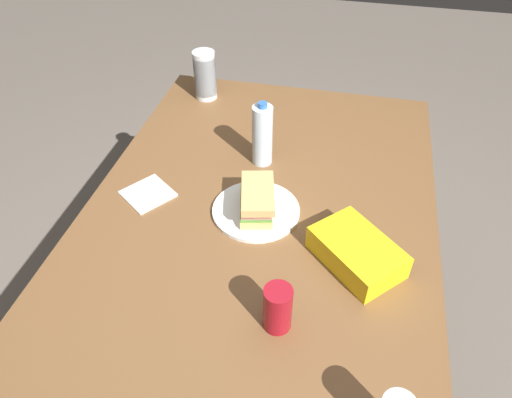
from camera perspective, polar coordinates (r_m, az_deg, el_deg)
ground_plane at (r=2.01m, az=0.43°, el=-17.23°), size 8.00×8.00×0.00m
dining_table at (r=1.47m, az=0.56°, el=-3.51°), size 1.43×1.01×0.78m
paper_plate at (r=1.38m, az=0.00°, el=-1.36°), size 0.25×0.25×0.01m
sandwich at (r=1.34m, az=0.08°, el=-0.02°), size 0.20×0.14×0.08m
soda_can_red at (r=1.09m, az=2.59°, el=-12.85°), size 0.07×0.07×0.12m
chip_bag at (r=1.25m, az=11.91°, el=-6.21°), size 0.27×0.27×0.07m
water_bottle_tall at (r=1.51m, az=0.75°, el=7.62°), size 0.06×0.06×0.22m
plastic_cup_stack at (r=1.88m, az=-6.10°, el=14.45°), size 0.08×0.08×0.18m
paper_napkin at (r=1.47m, az=-12.75°, el=0.63°), size 0.18×0.18×0.01m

